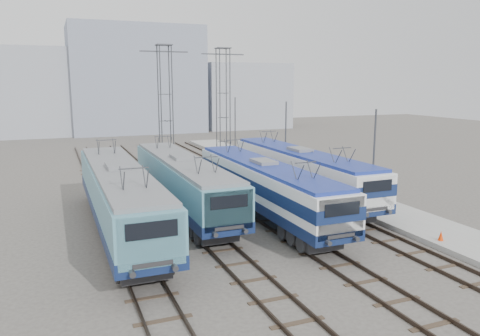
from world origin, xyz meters
name	(u,v)px	position (x,y,z in m)	size (l,w,h in m)	color
ground	(262,245)	(0.00, 0.00, 0.00)	(160.00, 160.00, 0.00)	#514C47
platform	(339,193)	(10.20, 8.00, 0.15)	(4.00, 70.00, 0.30)	#9E9E99
locomotive_far_left	(120,194)	(-6.75, 4.79, 2.34)	(2.98, 18.83, 3.54)	#12214D
locomotive_center_left	(183,180)	(-2.25, 7.76, 2.23)	(2.83, 17.87, 3.36)	#12214D
locomotive_center_right	(265,184)	(2.25, 4.58, 2.24)	(2.77, 17.50, 3.29)	#12214D
locomotive_far_right	(301,169)	(6.75, 7.98, 2.29)	(2.84, 17.94, 3.37)	#12214D
catenary_tower_west	(166,103)	(0.00, 22.00, 6.64)	(4.50, 1.20, 12.00)	#3F4247
catenary_tower_east	(223,102)	(6.50, 24.00, 6.64)	(4.50, 1.20, 12.00)	#3F4247
mast_front	(373,165)	(8.60, 2.00, 3.50)	(0.12, 0.12, 7.00)	#3F4247
mast_mid	(286,142)	(8.60, 14.00, 3.50)	(0.12, 0.12, 7.00)	#3F4247
mast_rear	(235,129)	(8.60, 26.00, 3.50)	(0.12, 0.12, 7.00)	#3F4247
safety_cone	(441,236)	(8.81, -3.65, 0.56)	(0.29, 0.29, 0.53)	#EF3906
building_west	(23,92)	(-14.00, 62.00, 7.00)	(18.00, 12.00, 14.00)	#9A9FAB
building_center	(136,80)	(4.00, 62.00, 9.00)	(22.00, 14.00, 18.00)	#848DA1
building_east	(242,96)	(24.00, 62.00, 6.00)	(16.00, 12.00, 12.00)	#9A9FAB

